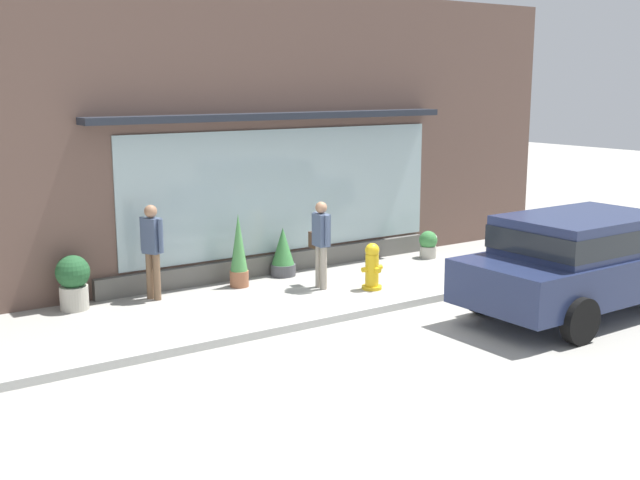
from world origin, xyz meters
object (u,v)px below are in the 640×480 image
fire_hydrant (372,267)px  parked_car_navy (587,257)px  pedestrian_with_handbag (321,238)px  potted_plant_window_right (283,253)px  potted_plant_low_front (73,281)px  potted_plant_by_entrance (239,252)px  potted_plant_near_hydrant (428,244)px  pedestrian_passerby (152,245)px

fire_hydrant → parked_car_navy: size_ratio=0.18×
pedestrian_with_handbag → potted_plant_window_right: 1.23m
parked_car_navy → potted_plant_low_front: bearing=143.5°
potted_plant_low_front → potted_plant_by_entrance: bearing=-4.1°
parked_car_navy → potted_plant_low_front: 8.10m
potted_plant_near_hydrant → potted_plant_window_right: bearing=173.4°
potted_plant_by_entrance → potted_plant_window_right: bearing=13.1°
pedestrian_passerby → potted_plant_low_front: 1.38m
pedestrian_passerby → potted_plant_by_entrance: pedestrian_passerby is taller
potted_plant_by_entrance → potted_plant_near_hydrant: bearing=-1.7°
pedestrian_passerby → parked_car_navy: pedestrian_passerby is taller
fire_hydrant → pedestrian_passerby: size_ratio=0.51×
potted_plant_near_hydrant → potted_plant_by_entrance: 4.38m
pedestrian_passerby → fire_hydrant: bearing=39.8°
potted_plant_window_right → potted_plant_by_entrance: bearing=-166.9°
pedestrian_with_handbag → potted_plant_near_hydrant: 3.36m
pedestrian_with_handbag → potted_plant_low_front: (-4.02, 1.10, -0.42)m
potted_plant_window_right → pedestrian_with_handbag: bearing=-86.2°
potted_plant_near_hydrant → pedestrian_passerby: bearing=178.2°
fire_hydrant → pedestrian_passerby: 3.79m
parked_car_navy → potted_plant_by_entrance: size_ratio=3.45×
pedestrian_passerby → potted_plant_low_front: pedestrian_passerby is taller
pedestrian_with_handbag → potted_plant_by_entrance: (-1.15, 0.89, -0.26)m
potted_plant_low_front → potted_plant_by_entrance: size_ratio=0.67×
pedestrian_passerby → potted_plant_near_hydrant: 5.99m
pedestrian_passerby → potted_plant_near_hydrant: (5.95, -0.19, -0.64)m
parked_car_navy → potted_plant_window_right: parked_car_navy is taller
potted_plant_low_front → potted_plant_by_entrance: 2.89m
fire_hydrant → potted_plant_by_entrance: bearing=141.4°
fire_hydrant → pedestrian_with_handbag: pedestrian_with_handbag is taller
parked_car_navy → potted_plant_low_front: parked_car_navy is taller
parked_car_navy → potted_plant_near_hydrant: 4.49m
fire_hydrant → pedestrian_passerby: bearing=155.9°
fire_hydrant → parked_car_navy: bearing=-58.9°
potted_plant_near_hydrant → potted_plant_window_right: size_ratio=0.61×
pedestrian_with_handbag → potted_plant_window_right: bearing=8.7°
fire_hydrant → potted_plant_window_right: 1.89m
pedestrian_passerby → potted_plant_window_right: 2.71m
fire_hydrant → potted_plant_low_front: bearing=160.4°
parked_car_navy → potted_plant_low_front: (-6.56, 4.73, -0.43)m
fire_hydrant → potted_plant_window_right: potted_plant_window_right is taller
fire_hydrant → potted_plant_window_right: size_ratio=0.90×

